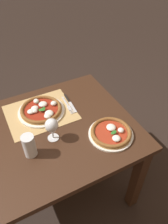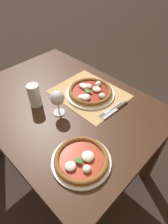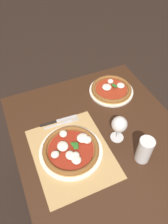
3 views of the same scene
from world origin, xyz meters
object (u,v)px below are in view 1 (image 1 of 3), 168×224
(pint_glass, at_px, (29,146))
(fork, at_px, (67,105))
(pizza_near, at_px, (41,110))
(pizza_far, at_px, (111,133))
(knife, at_px, (70,103))
(wine_glass, at_px, (52,126))

(pint_glass, relative_size, fork, 0.72)
(pizza_near, bearing_deg, pizza_far, 128.37)
(pizza_near, relative_size, knife, 1.48)
(pizza_near, bearing_deg, pint_glass, 61.00)
(pint_glass, bearing_deg, knife, -142.09)
(pint_glass, bearing_deg, wine_glass, -161.64)
(fork, height_order, knife, knife)
(wine_glass, relative_size, pint_glass, 1.07)
(pizza_far, xyz_separation_m, fork, (0.13, -0.38, -0.01))
(pizza_far, relative_size, fork, 1.39)
(fork, relative_size, knife, 0.93)
(wine_glass, bearing_deg, pizza_far, 156.67)
(pint_glass, height_order, fork, pint_glass)
(wine_glass, height_order, knife, wine_glass)
(wine_glass, relative_size, fork, 0.77)
(wine_glass, distance_m, fork, 0.33)
(wine_glass, distance_m, knife, 0.35)
(pizza_far, distance_m, knife, 0.40)
(pint_glass, distance_m, fork, 0.46)
(pint_glass, distance_m, knife, 0.49)
(fork, bearing_deg, wine_glass, 49.46)
(fork, bearing_deg, knife, -156.72)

